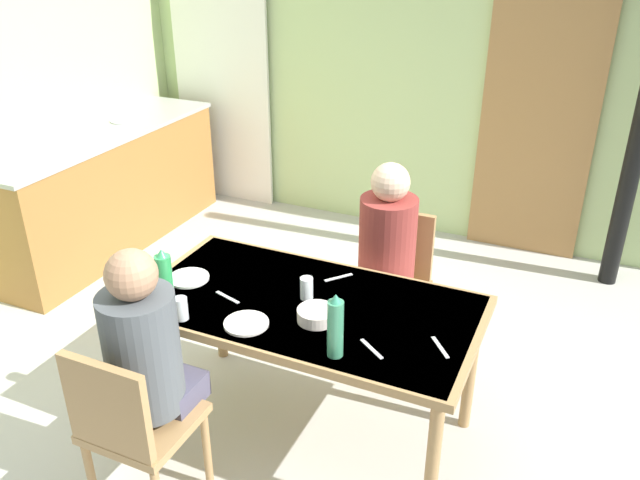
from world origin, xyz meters
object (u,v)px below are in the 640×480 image
object	(u,v)px
person_near_diner	(145,348)
water_bottle_green_near	(164,277)
dining_table	(307,316)
kitchen_counter	(105,189)
serving_bowl_center	(317,315)
person_far_diner	(386,244)
water_bottle_green_far	(335,327)
chair_far_diner	(392,279)
chair_near_diner	(131,425)

from	to	relation	value
person_near_diner	water_bottle_green_near	bearing A→B (deg)	114.72
dining_table	water_bottle_green_near	bearing A→B (deg)	-157.02
kitchen_counter	serving_bowl_center	bearing A→B (deg)	-29.70
person_far_diner	water_bottle_green_near	world-z (taller)	person_far_diner
water_bottle_green_far	chair_far_diner	bearing A→B (deg)	95.79
chair_far_diner	water_bottle_green_far	world-z (taller)	water_bottle_green_far
kitchen_counter	chair_far_diner	world-z (taller)	kitchen_counter
water_bottle_green_near	person_near_diner	bearing A→B (deg)	-65.28
dining_table	water_bottle_green_far	size ratio (longest dim) A/B	5.55
chair_far_diner	person_near_diner	distance (m)	1.54
water_bottle_green_far	water_bottle_green_near	bearing A→B (deg)	176.10
kitchen_counter	chair_far_diner	distance (m)	2.51
water_bottle_green_near	serving_bowl_center	xyz separation A→B (m)	(0.69, 0.14, -0.10)
kitchen_counter	chair_near_diner	xyz separation A→B (m)	(1.89, -2.02, 0.05)
chair_near_diner	person_near_diner	world-z (taller)	person_near_diner
kitchen_counter	person_far_diner	distance (m)	2.56
chair_far_diner	water_bottle_green_far	distance (m)	1.14
water_bottle_green_near	serving_bowl_center	distance (m)	0.71
person_near_diner	chair_near_diner	bearing A→B (deg)	-90.00
person_far_diner	water_bottle_green_far	distance (m)	0.95
person_near_diner	water_bottle_green_near	size ratio (longest dim) A/B	2.90
kitchen_counter	chair_near_diner	bearing A→B (deg)	-46.99
chair_far_diner	person_near_diner	bearing A→B (deg)	67.73
chair_far_diner	serving_bowl_center	xyz separation A→B (m)	(-0.06, -0.88, 0.27)
person_near_diner	person_far_diner	xyz separation A→B (m)	(0.57, 1.26, 0.00)
dining_table	serving_bowl_center	xyz separation A→B (m)	(0.10, -0.11, 0.10)
dining_table	chair_far_diner	bearing A→B (deg)	77.97
chair_far_diner	water_bottle_green_near	distance (m)	1.31
kitchen_counter	water_bottle_green_far	xyz separation A→B (m)	(2.57, -1.56, 0.42)
kitchen_counter	dining_table	size ratio (longest dim) A/B	1.34
chair_far_diner	serving_bowl_center	distance (m)	0.92
kitchen_counter	water_bottle_green_near	xyz separation A→B (m)	(1.71, -1.50, 0.41)
person_near_diner	person_far_diner	world-z (taller)	same
chair_far_diner	person_far_diner	xyz separation A→B (m)	(-0.00, -0.14, 0.28)
kitchen_counter	person_near_diner	distance (m)	2.69
serving_bowl_center	water_bottle_green_far	bearing A→B (deg)	-48.82
person_far_diner	dining_table	bearing A→B (deg)	75.47
kitchen_counter	person_near_diner	bearing A→B (deg)	-45.00
serving_bowl_center	person_far_diner	bearing A→B (deg)	85.24
person_far_diner	serving_bowl_center	xyz separation A→B (m)	(-0.06, -0.74, -0.02)
chair_near_diner	person_near_diner	distance (m)	0.31
dining_table	person_far_diner	distance (m)	0.66
chair_near_diner	person_far_diner	bearing A→B (deg)	67.73
chair_far_diner	kitchen_counter	bearing A→B (deg)	-11.24
chair_far_diner	dining_table	bearing A→B (deg)	77.97
person_far_diner	person_near_diner	bearing A→B (deg)	65.59
kitchen_counter	dining_table	world-z (taller)	kitchen_counter
serving_bowl_center	chair_far_diner	bearing A→B (deg)	85.98
chair_far_diner	serving_bowl_center	size ratio (longest dim) A/B	5.12
chair_near_diner	water_bottle_green_near	distance (m)	0.66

